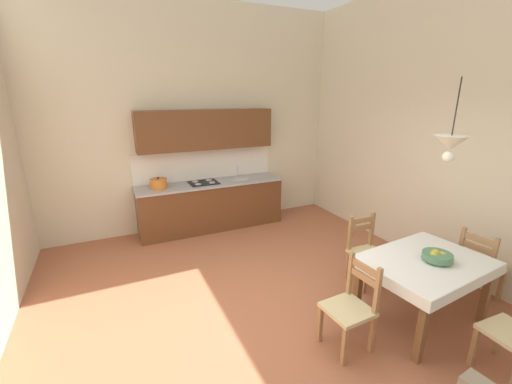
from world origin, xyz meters
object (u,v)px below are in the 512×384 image
object	(u,v)px
dining_chair_window_side	(479,267)
kitchen_cabinetry	(210,184)
dining_chair_kitchen_side	(366,252)
dining_chair_tv_side	(351,307)
fruit_bowl	(437,256)
dining_table	(425,270)
pendant_lamp	(450,144)

from	to	relation	value
dining_chair_window_side	kitchen_cabinetry	bearing A→B (deg)	121.95
kitchen_cabinetry	dining_chair_kitchen_side	size ratio (longest dim) A/B	2.90
dining_chair_window_side	dining_chair_tv_side	bearing A→B (deg)	178.43
dining_chair_tv_side	dining_chair_kitchen_side	distance (m)	1.30
dining_chair_tv_side	fruit_bowl	bearing A→B (deg)	-5.00
dining_table	dining_chair_kitchen_side	world-z (taller)	dining_chair_kitchen_side
kitchen_cabinetry	pendant_lamp	bearing A→B (deg)	-69.20
fruit_bowl	pendant_lamp	world-z (taller)	pendant_lamp
dining_table	dining_chair_tv_side	size ratio (longest dim) A/B	1.52
dining_chair_tv_side	fruit_bowl	xyz separation A→B (m)	(1.05, -0.09, 0.37)
kitchen_cabinetry	dining_chair_tv_side	bearing A→B (deg)	-84.84
dining_chair_tv_side	dining_chair_window_side	size ratio (longest dim) A/B	1.00
dining_chair_tv_side	dining_table	bearing A→B (deg)	-1.31
dining_table	dining_chair_kitchen_side	bearing A→B (deg)	90.07
dining_chair_window_side	fruit_bowl	size ratio (longest dim) A/B	3.10
dining_chair_tv_side	pendant_lamp	xyz separation A→B (m)	(1.04, -0.03, 1.56)
dining_chair_kitchen_side	pendant_lamp	size ratio (longest dim) A/B	1.16
dining_chair_tv_side	fruit_bowl	world-z (taller)	dining_chair_tv_side
dining_table	pendant_lamp	xyz separation A→B (m)	(0.06, -0.01, 1.38)
dining_chair_window_side	pendant_lamp	size ratio (longest dim) A/B	1.16
dining_chair_window_side	pendant_lamp	xyz separation A→B (m)	(-0.89, 0.03, 1.56)
fruit_bowl	pendant_lamp	xyz separation A→B (m)	(-0.00, 0.06, 1.19)
dining_table	dining_chair_window_side	bearing A→B (deg)	-1.85
dining_table	dining_chair_tv_side	world-z (taller)	dining_chair_tv_side
dining_table	fruit_bowl	bearing A→B (deg)	-47.86
dining_chair_tv_side	pendant_lamp	size ratio (longest dim) A/B	1.16
dining_table	dining_chair_kitchen_side	distance (m)	0.88
dining_chair_tv_side	fruit_bowl	distance (m)	1.12
dining_chair_window_side	fruit_bowl	bearing A→B (deg)	-177.51
dining_chair_tv_side	dining_chair_kitchen_side	size ratio (longest dim) A/B	1.00
fruit_bowl	pendant_lamp	size ratio (longest dim) A/B	0.37
pendant_lamp	dining_chair_tv_side	bearing A→B (deg)	178.47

